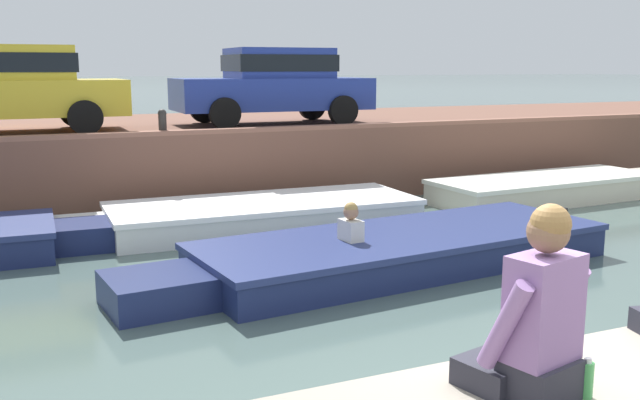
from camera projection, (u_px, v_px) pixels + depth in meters
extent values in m
plane|color=#4C605B|center=(278.00, 286.00, 8.48)|extent=(400.00, 400.00, 0.00)
cube|color=brown|center=(153.00, 156.00, 15.16)|extent=(60.00, 6.00, 1.40)
cube|color=#925F4C|center=(183.00, 132.00, 12.44)|extent=(60.00, 0.24, 0.08)
cube|color=navy|center=(91.00, 235.00, 10.29)|extent=(1.08, 0.99, 0.37)
cube|color=white|center=(264.00, 216.00, 11.55)|extent=(4.92, 1.95, 0.36)
cube|color=white|center=(75.00, 232.00, 10.44)|extent=(1.00, 1.03, 0.36)
cube|color=white|center=(264.00, 203.00, 11.51)|extent=(4.98, 2.01, 0.08)
cube|color=brown|center=(286.00, 207.00, 11.66)|extent=(0.28, 1.66, 0.06)
cube|color=silver|center=(545.00, 191.00, 13.86)|extent=(4.71, 1.82, 0.40)
cube|color=white|center=(546.00, 179.00, 13.81)|extent=(4.78, 1.88, 0.08)
cube|color=brown|center=(532.00, 185.00, 13.68)|extent=(0.31, 1.43, 0.06)
cube|color=navy|center=(404.00, 252.00, 9.30)|extent=(5.63, 2.37, 0.37)
cube|color=navy|center=(158.00, 291.00, 7.71)|extent=(1.19, 1.12, 0.37)
cube|color=navy|center=(404.00, 236.00, 9.26)|extent=(5.69, 2.43, 0.08)
cube|color=brown|center=(429.00, 240.00, 9.47)|extent=(0.40, 1.68, 0.06)
cube|color=black|center=(558.00, 222.00, 10.65)|extent=(0.18, 0.21, 0.45)
cube|color=silver|center=(351.00, 237.00, 8.85)|extent=(0.23, 0.34, 0.44)
sphere|color=#A37556|center=(351.00, 212.00, 8.79)|extent=(0.19, 0.19, 0.19)
sphere|color=tan|center=(351.00, 209.00, 8.78)|extent=(0.17, 0.17, 0.17)
cube|color=yellow|center=(1.00, 98.00, 12.62)|extent=(4.25, 1.81, 0.64)
cube|color=yellow|center=(8.00, 63.00, 12.58)|extent=(2.13, 1.59, 0.60)
cube|color=black|center=(8.00, 63.00, 12.58)|extent=(2.21, 1.62, 0.33)
cylinder|color=black|center=(85.00, 117.00, 12.38)|extent=(0.60, 0.18, 0.60)
cylinder|color=black|center=(75.00, 111.00, 14.03)|extent=(0.60, 0.18, 0.60)
cube|color=#233893|center=(272.00, 94.00, 14.66)|extent=(4.00, 1.79, 0.64)
cube|color=#233893|center=(279.00, 63.00, 14.60)|extent=(2.02, 1.53, 0.60)
cube|color=black|center=(279.00, 63.00, 14.60)|extent=(2.10, 1.57, 0.33)
cylinder|color=black|center=(225.00, 113.00, 13.48)|extent=(0.60, 0.20, 0.60)
cylinder|color=black|center=(204.00, 109.00, 15.04)|extent=(0.60, 0.20, 0.60)
cylinder|color=black|center=(343.00, 110.00, 14.39)|extent=(0.60, 0.20, 0.60)
cylinder|color=black|center=(312.00, 106.00, 15.95)|extent=(0.60, 0.20, 0.60)
cylinder|color=#2D2B28|center=(163.00, 125.00, 12.41)|extent=(0.14, 0.14, 0.35)
sphere|color=#2D2B28|center=(162.00, 113.00, 12.37)|extent=(0.15, 0.15, 0.15)
cube|color=#282833|center=(539.00, 379.00, 3.44)|extent=(0.40, 0.35, 0.20)
cube|color=#282833|center=(502.00, 370.00, 3.62)|extent=(0.50, 0.41, 0.14)
cube|color=#8C669E|center=(544.00, 308.00, 3.37)|extent=(0.40, 0.30, 0.52)
cylinder|color=#8C669E|center=(561.00, 306.00, 3.55)|extent=(0.15, 0.30, 0.47)
cylinder|color=#8C669E|center=(505.00, 325.00, 3.29)|extent=(0.15, 0.30, 0.47)
sphere|color=brown|center=(548.00, 232.00, 3.31)|extent=(0.20, 0.20, 0.20)
sphere|color=olive|center=(551.00, 224.00, 3.29)|extent=(0.19, 0.19, 0.19)
cylinder|color=#4CB259|center=(587.00, 380.00, 3.45)|extent=(0.06, 0.06, 0.18)
cylinder|color=white|center=(588.00, 360.00, 3.43)|extent=(0.04, 0.04, 0.02)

